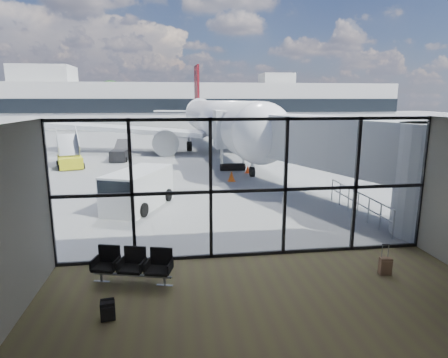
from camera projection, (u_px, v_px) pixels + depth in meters
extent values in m
plane|color=slate|center=(190.00, 137.00, 51.06)|extent=(220.00, 220.00, 0.00)
cube|color=#6B6643|center=(282.00, 327.00, 8.41)|extent=(12.00, 8.00, 0.01)
cube|color=silver|center=(290.00, 126.00, 7.48)|extent=(12.00, 8.00, 0.02)
cube|color=white|center=(248.00, 189.00, 11.82)|extent=(12.00, 0.04, 4.50)
cube|color=black|center=(247.00, 254.00, 12.28)|extent=(12.00, 0.12, 0.10)
cube|color=black|center=(248.00, 191.00, 11.83)|extent=(12.00, 0.12, 0.10)
cube|color=black|center=(249.00, 119.00, 11.37)|extent=(12.00, 0.12, 0.10)
cube|color=black|center=(49.00, 195.00, 11.03)|extent=(0.10, 0.12, 4.50)
cube|color=black|center=(132.00, 193.00, 11.35)|extent=(0.10, 0.12, 4.50)
cube|color=black|center=(211.00, 190.00, 11.66)|extent=(0.10, 0.12, 4.50)
cube|color=black|center=(285.00, 188.00, 11.98)|extent=(0.10, 0.12, 4.50)
cube|color=black|center=(356.00, 186.00, 12.30)|extent=(0.10, 0.12, 4.50)
cube|color=black|center=(423.00, 183.00, 12.62)|extent=(0.10, 0.12, 4.50)
cylinder|color=#A8ABAE|center=(435.00, 181.00, 13.78)|extent=(2.80, 2.80, 4.20)
cube|color=#A8ABAE|center=(302.00, 138.00, 20.02)|extent=(7.45, 14.81, 2.40)
cube|color=#A8ABAE|center=(233.00, 129.00, 26.46)|extent=(2.60, 2.20, 2.60)
cylinder|color=gray|center=(222.00, 158.00, 26.79)|extent=(0.20, 0.20, 1.80)
cylinder|color=gray|center=(244.00, 158.00, 27.00)|extent=(0.20, 0.20, 1.80)
cylinder|color=black|center=(233.00, 167.00, 27.03)|extent=(1.80, 0.56, 0.56)
cylinder|color=gray|center=(393.00, 224.00, 13.69)|extent=(0.06, 0.06, 1.10)
cylinder|color=gray|center=(380.00, 217.00, 14.57)|extent=(0.06, 0.06, 1.10)
cylinder|color=gray|center=(368.00, 210.00, 15.44)|extent=(0.06, 0.06, 1.10)
cylinder|color=gray|center=(358.00, 204.00, 16.31)|extent=(0.06, 0.06, 1.10)
cylinder|color=gray|center=(348.00, 199.00, 17.18)|extent=(0.06, 0.06, 1.10)
cylinder|color=gray|center=(340.00, 194.00, 18.05)|extent=(0.06, 0.06, 1.10)
cylinder|color=gray|center=(332.00, 190.00, 18.93)|extent=(0.06, 0.06, 1.10)
cylinder|color=gray|center=(359.00, 193.00, 16.20)|extent=(0.06, 5.40, 0.06)
cylinder|color=gray|center=(358.00, 203.00, 16.30)|extent=(0.06, 5.40, 0.06)
cube|color=#A4A39F|center=(184.00, 105.00, 71.55)|extent=(80.00, 12.00, 8.00)
cube|color=black|center=(185.00, 106.00, 65.64)|extent=(80.00, 0.20, 2.40)
cube|color=#A4A39F|center=(44.00, 74.00, 67.10)|extent=(10.00, 8.00, 3.00)
cube|color=#A4A39F|center=(276.00, 79.00, 72.90)|extent=(6.00, 6.00, 2.00)
cylinder|color=#382619|center=(23.00, 116.00, 77.35)|extent=(0.50, 0.50, 3.42)
sphere|color=black|center=(21.00, 95.00, 76.48)|extent=(6.27, 6.27, 6.27)
cylinder|color=#382619|center=(53.00, 118.00, 78.22)|extent=(0.50, 0.50, 2.70)
sphere|color=black|center=(52.00, 102.00, 77.54)|extent=(4.95, 4.95, 4.95)
cylinder|color=#382619|center=(83.00, 117.00, 78.98)|extent=(0.50, 0.50, 3.06)
sphere|color=black|center=(82.00, 99.00, 78.20)|extent=(5.61, 5.61, 5.61)
cylinder|color=#382619|center=(112.00, 116.00, 79.73)|extent=(0.50, 0.50, 3.42)
sphere|color=black|center=(111.00, 96.00, 78.87)|extent=(6.27, 6.27, 6.27)
cube|color=gray|center=(132.00, 275.00, 10.36)|extent=(2.18, 0.66, 0.04)
cube|color=black|center=(106.00, 267.00, 10.42)|extent=(0.76, 0.73, 0.08)
cube|color=black|center=(110.00, 254.00, 10.64)|extent=(0.63, 0.23, 0.56)
cube|color=black|center=(132.00, 269.00, 10.32)|extent=(0.76, 0.73, 0.08)
cube|color=black|center=(135.00, 256.00, 10.54)|extent=(0.63, 0.23, 0.56)
cube|color=black|center=(159.00, 270.00, 10.23)|extent=(0.76, 0.73, 0.08)
cube|color=black|center=(161.00, 257.00, 10.45)|extent=(0.63, 0.23, 0.56)
cylinder|color=gray|center=(101.00, 277.00, 10.50)|extent=(0.06, 0.06, 0.25)
cylinder|color=gray|center=(165.00, 281.00, 10.28)|extent=(0.06, 0.06, 0.25)
cube|color=black|center=(108.00, 311.00, 8.66)|extent=(0.35, 0.25, 0.45)
cube|color=black|center=(108.00, 314.00, 8.55)|extent=(0.27, 0.10, 0.31)
cylinder|color=black|center=(107.00, 300.00, 8.71)|extent=(0.32, 0.12, 0.08)
cube|color=brown|center=(385.00, 266.00, 10.90)|extent=(0.36, 0.24, 0.50)
cube|color=brown|center=(387.00, 268.00, 10.80)|extent=(0.28, 0.07, 0.37)
cylinder|color=gray|center=(382.00, 251.00, 10.91)|extent=(0.02, 0.02, 0.42)
cylinder|color=gray|center=(388.00, 251.00, 10.91)|extent=(0.02, 0.02, 0.42)
cube|color=black|center=(386.00, 244.00, 10.86)|extent=(0.22, 0.06, 0.02)
cylinder|color=black|center=(380.00, 272.00, 11.04)|extent=(0.03, 0.06, 0.06)
cylinder|color=black|center=(386.00, 272.00, 11.05)|extent=(0.03, 0.06, 0.06)
cylinder|color=white|center=(218.00, 120.00, 36.94)|extent=(5.30, 30.72, 3.77)
sphere|color=white|center=(262.00, 133.00, 22.25)|extent=(3.77, 3.77, 3.77)
cone|color=white|center=(197.00, 111.00, 54.02)|extent=(4.07, 6.29, 3.77)
cube|color=black|center=(259.00, 124.00, 22.73)|extent=(2.30, 1.33, 0.51)
cube|color=white|center=(129.00, 129.00, 36.54)|extent=(15.66, 7.33, 1.21)
cylinder|color=black|center=(165.00, 141.00, 35.40)|extent=(2.31, 3.57, 2.14)
cube|color=white|center=(175.00, 111.00, 52.92)|extent=(5.82, 2.70, 0.18)
cube|color=white|center=(297.00, 127.00, 39.67)|extent=(15.51, 8.68, 1.21)
cylinder|color=black|center=(272.00, 139.00, 37.31)|extent=(2.31, 3.57, 2.14)
cube|color=white|center=(220.00, 111.00, 54.10)|extent=(5.89, 3.21, 0.18)
cube|color=#5F0D14|center=(197.00, 88.00, 53.32)|extent=(0.50, 3.88, 6.11)
cylinder|color=gray|center=(252.00, 166.00, 24.70)|extent=(0.20, 0.20, 1.43)
cylinder|color=black|center=(252.00, 172.00, 24.77)|extent=(0.29, 0.73, 0.71)
cylinder|color=black|center=(189.00, 146.00, 37.46)|extent=(0.51, 1.00, 0.98)
cylinder|color=black|center=(245.00, 145.00, 38.49)|extent=(0.51, 1.00, 0.98)
cube|color=silver|center=(139.00, 189.00, 17.69)|extent=(3.23, 4.48, 1.79)
cube|color=black|center=(122.00, 186.00, 16.16)|extent=(1.98, 1.64, 0.62)
cylinder|color=black|center=(107.00, 207.00, 16.77)|extent=(0.45, 0.66, 0.62)
cylinder|color=black|center=(143.00, 210.00, 16.32)|extent=(0.45, 0.66, 0.62)
cylinder|color=black|center=(136.00, 193.00, 19.30)|extent=(0.45, 0.66, 0.62)
cylinder|color=black|center=(168.00, 195.00, 18.85)|extent=(0.45, 0.66, 0.62)
cube|color=black|center=(120.00, 155.00, 31.37)|extent=(1.37, 2.73, 0.89)
cube|color=black|center=(122.00, 145.00, 32.28)|extent=(1.17, 2.27, 0.92)
cylinder|color=black|center=(110.00, 160.00, 30.50)|extent=(0.20, 0.45, 0.45)
cylinder|color=black|center=(126.00, 160.00, 30.62)|extent=(0.20, 0.45, 0.45)
cylinder|color=black|center=(115.00, 157.00, 32.24)|extent=(0.20, 0.45, 0.45)
cylinder|color=black|center=(129.00, 156.00, 32.36)|extent=(0.20, 0.45, 0.45)
cube|color=gold|center=(70.00, 162.00, 28.14)|extent=(2.45, 3.22, 0.81)
cube|color=gray|center=(68.00, 145.00, 28.61)|extent=(2.08, 2.64, 1.51)
cylinder|color=black|center=(59.00, 168.00, 26.94)|extent=(0.33, 0.49, 0.45)
cylinder|color=black|center=(83.00, 166.00, 27.65)|extent=(0.33, 0.49, 0.45)
cylinder|color=black|center=(58.00, 163.00, 28.73)|extent=(0.33, 0.49, 0.45)
cylinder|color=black|center=(80.00, 162.00, 29.43)|extent=(0.33, 0.49, 0.45)
cube|color=#DD520B|center=(231.00, 181.00, 23.55)|extent=(0.46, 0.46, 0.03)
cone|color=#DD520B|center=(231.00, 176.00, 23.48)|extent=(0.44, 0.44, 0.66)
cube|color=#FF400D|center=(248.00, 173.00, 26.20)|extent=(0.40, 0.40, 0.03)
cone|color=#FF400D|center=(248.00, 169.00, 26.15)|extent=(0.38, 0.38, 0.57)
cube|color=#FF5B0D|center=(250.00, 173.00, 26.22)|extent=(0.39, 0.39, 0.03)
cone|color=#FF5B0D|center=(250.00, 169.00, 26.16)|extent=(0.38, 0.38, 0.56)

